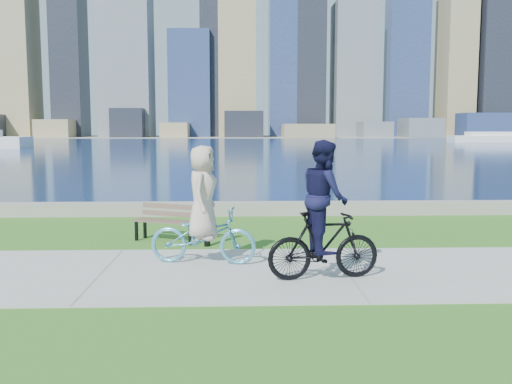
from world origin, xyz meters
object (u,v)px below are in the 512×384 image
cyclist_man (324,221)px  cyclist_woman (203,220)px  bollard_lamp (207,215)px  park_bench (169,219)px

cyclist_man → cyclist_woman: bearing=52.1°
bollard_lamp → cyclist_man: cyclist_man is taller
park_bench → cyclist_woman: size_ratio=0.75×
bollard_lamp → cyclist_man: 3.28m
park_bench → bollard_lamp: 1.04m
park_bench → cyclist_man: 4.28m
bollard_lamp → cyclist_woman: 1.53m
bollard_lamp → cyclist_man: size_ratio=0.51×
park_bench → cyclist_woman: (0.85, -2.11, 0.32)m
bollard_lamp → cyclist_woman: cyclist_woman is taller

